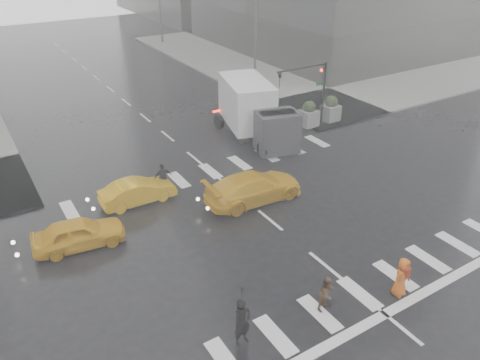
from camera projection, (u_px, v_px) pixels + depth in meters
ground at (270, 220)px, 22.53m from camera, size 120.00×120.00×0.00m
sidewalk_ne at (332, 73)px, 44.55m from camera, size 35.00×35.00×0.15m
road_markings at (270, 220)px, 22.53m from camera, size 18.00×48.00×0.01m
traffic_signal_pole at (313, 83)px, 31.12m from camera, size 4.45×0.42×4.50m
street_lamp_near at (254, 29)px, 38.58m from camera, size 2.15×0.22×9.00m
planter_west at (286, 120)px, 31.41m from camera, size 1.10×1.10×1.80m
planter_mid at (309, 114)px, 32.33m from camera, size 1.10×1.10×1.80m
planter_east at (331, 109)px, 33.26m from camera, size 1.10×1.10×1.80m
pedestrian_black at (242, 308)px, 15.22m from camera, size 1.07×1.09×2.43m
pedestrian_brown at (327, 293)px, 17.03m from camera, size 0.80×0.69×1.44m
pedestrian_orange at (402, 277)px, 17.65m from camera, size 0.85×0.60×1.65m
pedestrian_far_a at (163, 177)px, 24.61m from camera, size 1.01×0.66×1.65m
pedestrian_far_b at (274, 137)px, 29.01m from camera, size 1.31×1.34×1.87m
taxi_front at (79, 233)px, 20.42m from camera, size 4.10×2.06×1.34m
taxi_mid at (138, 191)px, 23.70m from camera, size 3.82×1.34×1.26m
taxi_rear at (254, 187)px, 23.83m from camera, size 4.67×2.29×1.51m
box_truck at (254, 110)px, 30.25m from camera, size 2.60×6.94×3.69m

